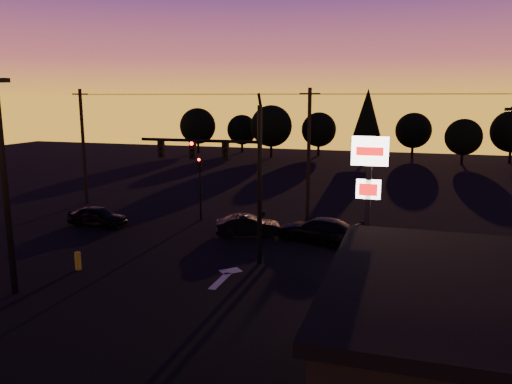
% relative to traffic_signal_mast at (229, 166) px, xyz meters
% --- Properties ---
extents(ground, '(120.00, 120.00, 0.00)m').
position_rel_traffic_signal_mast_xyz_m(ground, '(0.10, -3.99, -4.94)').
color(ground, black).
rests_on(ground, ground).
extents(lane_arrow, '(1.20, 3.10, 0.01)m').
position_rel_traffic_signal_mast_xyz_m(lane_arrow, '(0.60, -2.33, -4.93)').
color(lane_arrow, beige).
rests_on(lane_arrow, ground).
extents(traffic_signal_mast, '(6.79, 0.52, 8.58)m').
position_rel_traffic_signal_mast_xyz_m(traffic_signal_mast, '(0.00, 0.00, 0.00)').
color(traffic_signal_mast, black).
rests_on(traffic_signal_mast, ground).
extents(secondary_signal, '(0.30, 0.31, 4.35)m').
position_rel_traffic_signal_mast_xyz_m(secondary_signal, '(-4.90, 7.49, -2.07)').
color(secondary_signal, black).
rests_on(secondary_signal, ground).
extents(parking_lot_light, '(1.25, 0.30, 9.14)m').
position_rel_traffic_signal_mast_xyz_m(parking_lot_light, '(-7.40, -6.99, 0.33)').
color(parking_lot_light, black).
rests_on(parking_lot_light, ground).
extents(pylon_sign, '(1.50, 0.28, 6.80)m').
position_rel_traffic_signal_mast_xyz_m(pylon_sign, '(7.10, -2.49, -0.02)').
color(pylon_sign, black).
rests_on(pylon_sign, ground).
extents(utility_pole_0, '(1.40, 0.26, 9.00)m').
position_rel_traffic_signal_mast_xyz_m(utility_pole_0, '(-15.90, 10.01, -0.34)').
color(utility_pole_0, black).
rests_on(utility_pole_0, ground).
extents(utility_pole_1, '(1.40, 0.26, 9.00)m').
position_rel_traffic_signal_mast_xyz_m(utility_pole_1, '(2.10, 10.01, -0.34)').
color(utility_pole_1, black).
rests_on(utility_pole_1, ground).
extents(power_wires, '(36.00, 1.22, 0.07)m').
position_rel_traffic_signal_mast_xyz_m(power_wires, '(2.10, 10.01, 3.63)').
color(power_wires, black).
rests_on(power_wires, ground).
extents(bollard, '(0.30, 0.30, 0.90)m').
position_rel_traffic_signal_mast_xyz_m(bollard, '(-6.68, -3.60, -4.49)').
color(bollard, gold).
rests_on(bollard, ground).
extents(tree_0, '(5.36, 5.36, 6.74)m').
position_rel_traffic_signal_mast_xyz_m(tree_0, '(-21.90, 46.01, -0.88)').
color(tree_0, black).
rests_on(tree_0, ground).
extents(tree_1, '(4.54, 4.54, 5.71)m').
position_rel_traffic_signal_mast_xyz_m(tree_1, '(-15.90, 49.01, -1.50)').
color(tree_1, black).
rests_on(tree_1, ground).
extents(tree_2, '(5.77, 5.78, 7.26)m').
position_rel_traffic_signal_mast_xyz_m(tree_2, '(-9.90, 44.01, -0.57)').
color(tree_2, black).
rests_on(tree_2, ground).
extents(tree_3, '(4.95, 4.95, 6.22)m').
position_rel_traffic_signal_mast_xyz_m(tree_3, '(-3.90, 48.01, -1.19)').
color(tree_3, black).
rests_on(tree_3, ground).
extents(tree_4, '(4.18, 4.18, 9.50)m').
position_rel_traffic_signal_mast_xyz_m(tree_4, '(3.10, 45.01, 0.99)').
color(tree_4, black).
rests_on(tree_4, ground).
extents(tree_5, '(4.95, 4.95, 6.22)m').
position_rel_traffic_signal_mast_xyz_m(tree_5, '(9.10, 50.01, -1.19)').
color(tree_5, black).
rests_on(tree_5, ground).
extents(tree_6, '(4.54, 4.54, 5.71)m').
position_rel_traffic_signal_mast_xyz_m(tree_6, '(15.10, 44.01, -1.50)').
color(tree_6, black).
rests_on(tree_6, ground).
extents(tree_7, '(5.36, 5.36, 6.74)m').
position_rel_traffic_signal_mast_xyz_m(tree_7, '(21.10, 47.01, -0.88)').
color(tree_7, black).
rests_on(tree_7, ground).
extents(car_left, '(3.92, 1.58, 1.34)m').
position_rel_traffic_signal_mast_xyz_m(car_left, '(-10.73, 3.95, -4.27)').
color(car_left, black).
rests_on(car_left, ground).
extents(car_mid, '(4.16, 2.61, 1.30)m').
position_rel_traffic_signal_mast_xyz_m(car_mid, '(-0.50, 4.61, -4.29)').
color(car_mid, black).
rests_on(car_mid, ground).
extents(car_right, '(5.38, 3.56, 1.45)m').
position_rel_traffic_signal_mast_xyz_m(car_right, '(3.82, 4.64, -4.21)').
color(car_right, black).
rests_on(car_right, ground).
extents(suv_parked, '(2.31, 4.88, 1.35)m').
position_rel_traffic_signal_mast_xyz_m(suv_parked, '(8.46, -7.61, -4.26)').
color(suv_parked, black).
rests_on(suv_parked, ground).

